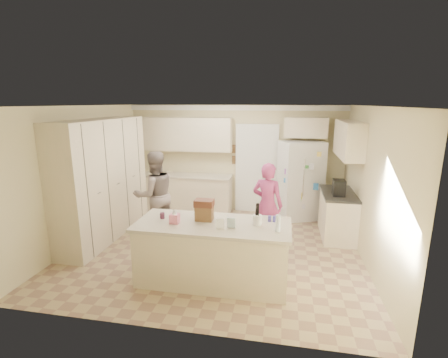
% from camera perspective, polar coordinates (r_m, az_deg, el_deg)
% --- Properties ---
extents(floor, '(5.20, 4.60, 0.02)m').
position_cam_1_polar(floor, '(6.21, -1.53, -12.09)').
color(floor, tan).
rests_on(floor, ground).
extents(ceiling, '(5.20, 4.60, 0.02)m').
position_cam_1_polar(ceiling, '(5.61, -1.70, 12.85)').
color(ceiling, white).
rests_on(ceiling, wall_back).
extents(wall_back, '(5.20, 0.02, 2.60)m').
position_cam_1_polar(wall_back, '(8.00, 1.87, 3.57)').
color(wall_back, beige).
rests_on(wall_back, ground).
extents(wall_front, '(5.20, 0.02, 2.60)m').
position_cam_1_polar(wall_front, '(3.65, -9.32, -8.68)').
color(wall_front, beige).
rests_on(wall_front, ground).
extents(wall_left, '(0.02, 4.60, 2.60)m').
position_cam_1_polar(wall_left, '(6.81, -23.63, 0.70)').
color(wall_left, beige).
rests_on(wall_left, ground).
extents(wall_right, '(0.02, 4.60, 2.60)m').
position_cam_1_polar(wall_right, '(5.83, 24.37, -1.35)').
color(wall_right, beige).
rests_on(wall_right, ground).
extents(crown_back, '(5.20, 0.08, 0.12)m').
position_cam_1_polar(crown_back, '(7.84, 1.88, 12.40)').
color(crown_back, white).
rests_on(crown_back, wall_back).
extents(pantry_bank, '(0.60, 2.60, 2.35)m').
position_cam_1_polar(pantry_bank, '(6.83, -20.45, -0.05)').
color(pantry_bank, beige).
rests_on(pantry_bank, floor).
extents(back_base_cab, '(2.20, 0.60, 0.88)m').
position_cam_1_polar(back_base_cab, '(8.15, -6.54, -2.54)').
color(back_base_cab, beige).
rests_on(back_base_cab, floor).
extents(back_countertop, '(2.24, 0.63, 0.04)m').
position_cam_1_polar(back_countertop, '(8.03, -6.65, 0.60)').
color(back_countertop, beige).
rests_on(back_countertop, back_base_cab).
extents(back_upper_cab, '(2.20, 0.35, 0.80)m').
position_cam_1_polar(back_upper_cab, '(8.00, -6.55, 7.82)').
color(back_upper_cab, beige).
rests_on(back_upper_cab, wall_back).
extents(doorway_opening, '(0.90, 0.06, 2.10)m').
position_cam_1_polar(doorway_opening, '(7.96, 5.74, 1.62)').
color(doorway_opening, black).
rests_on(doorway_opening, floor).
extents(doorway_casing, '(1.02, 0.03, 2.22)m').
position_cam_1_polar(doorway_casing, '(7.92, 5.72, 1.57)').
color(doorway_casing, white).
rests_on(doorway_casing, floor).
extents(wall_frame_upper, '(0.15, 0.02, 0.20)m').
position_cam_1_polar(wall_frame_upper, '(7.92, 1.98, 5.30)').
color(wall_frame_upper, brown).
rests_on(wall_frame_upper, wall_back).
extents(wall_frame_lower, '(0.15, 0.02, 0.20)m').
position_cam_1_polar(wall_frame_lower, '(7.96, 1.96, 3.37)').
color(wall_frame_lower, brown).
rests_on(wall_frame_lower, wall_back).
extents(refrigerator, '(1.09, 0.98, 1.80)m').
position_cam_1_polar(refrigerator, '(7.69, 13.25, -0.23)').
color(refrigerator, white).
rests_on(refrigerator, floor).
extents(fridge_seam, '(0.02, 0.02, 1.78)m').
position_cam_1_polar(fridge_seam, '(7.34, 13.36, -0.87)').
color(fridge_seam, gray).
rests_on(fridge_seam, refrigerator).
extents(fridge_dispenser, '(0.22, 0.03, 0.35)m').
position_cam_1_polar(fridge_dispenser, '(7.27, 11.74, 1.09)').
color(fridge_dispenser, black).
rests_on(fridge_dispenser, refrigerator).
extents(fridge_handle_l, '(0.02, 0.02, 0.85)m').
position_cam_1_polar(fridge_handle_l, '(7.29, 13.04, 0.26)').
color(fridge_handle_l, silver).
rests_on(fridge_handle_l, refrigerator).
extents(fridge_handle_r, '(0.02, 0.02, 0.85)m').
position_cam_1_polar(fridge_handle_r, '(7.30, 13.82, 0.22)').
color(fridge_handle_r, silver).
rests_on(fridge_handle_r, refrigerator).
extents(over_fridge_cab, '(0.95, 0.35, 0.45)m').
position_cam_1_polar(over_fridge_cab, '(7.64, 14.16, 8.76)').
color(over_fridge_cab, beige).
rests_on(over_fridge_cab, wall_back).
extents(right_base_cab, '(0.60, 1.20, 0.88)m').
position_cam_1_polar(right_base_cab, '(6.94, 19.29, -6.06)').
color(right_base_cab, beige).
rests_on(right_base_cab, floor).
extents(right_countertop, '(0.63, 1.24, 0.04)m').
position_cam_1_polar(right_countertop, '(6.81, 19.51, -2.40)').
color(right_countertop, '#2D2B28').
rests_on(right_countertop, right_base_cab).
extents(right_upper_cab, '(0.35, 1.50, 0.70)m').
position_cam_1_polar(right_upper_cab, '(6.84, 21.07, 6.52)').
color(right_upper_cab, beige).
rests_on(right_upper_cab, wall_right).
extents(coffee_maker, '(0.22, 0.28, 0.30)m').
position_cam_1_polar(coffee_maker, '(6.57, 19.53, -1.43)').
color(coffee_maker, black).
rests_on(coffee_maker, right_countertop).
extents(island_base, '(2.20, 0.90, 0.88)m').
position_cam_1_polar(island_base, '(5.01, -1.96, -12.93)').
color(island_base, beige).
rests_on(island_base, floor).
extents(island_top, '(2.28, 0.96, 0.05)m').
position_cam_1_polar(island_top, '(4.83, -2.00, -8.03)').
color(island_top, beige).
rests_on(island_top, island_base).
extents(utensil_crock, '(0.13, 0.13, 0.15)m').
position_cam_1_polar(utensil_crock, '(4.75, 5.86, -7.17)').
color(utensil_crock, white).
rests_on(utensil_crock, island_top).
extents(tissue_box, '(0.13, 0.13, 0.14)m').
position_cam_1_polar(tissue_box, '(4.85, -8.68, -6.89)').
color(tissue_box, pink).
rests_on(tissue_box, island_top).
extents(tissue_plume, '(0.08, 0.08, 0.08)m').
position_cam_1_polar(tissue_plume, '(4.81, -8.72, -5.66)').
color(tissue_plume, white).
rests_on(tissue_plume, tissue_box).
extents(dollhouse_body, '(0.26, 0.18, 0.22)m').
position_cam_1_polar(dollhouse_body, '(4.90, -3.48, -6.01)').
color(dollhouse_body, brown).
rests_on(dollhouse_body, island_top).
extents(dollhouse_roof, '(0.28, 0.20, 0.10)m').
position_cam_1_polar(dollhouse_roof, '(4.85, -3.51, -4.23)').
color(dollhouse_roof, '#592D1E').
rests_on(dollhouse_roof, dollhouse_body).
extents(jam_jar, '(0.07, 0.07, 0.09)m').
position_cam_1_polar(jam_jar, '(5.07, -10.80, -6.35)').
color(jam_jar, '#59263F').
rests_on(jam_jar, island_top).
extents(greeting_card_a, '(0.12, 0.06, 0.16)m').
position_cam_1_polar(greeting_card_a, '(4.58, -0.71, -7.83)').
color(greeting_card_a, white).
rests_on(greeting_card_a, island_top).
extents(greeting_card_b, '(0.12, 0.05, 0.16)m').
position_cam_1_polar(greeting_card_b, '(4.60, 1.27, -7.73)').
color(greeting_card_b, silver).
rests_on(greeting_card_b, island_top).
extents(water_bottle, '(0.07, 0.07, 0.24)m').
position_cam_1_polar(water_bottle, '(4.53, 9.48, -7.70)').
color(water_bottle, silver).
rests_on(water_bottle, island_top).
extents(shaker_salt, '(0.05, 0.05, 0.09)m').
position_cam_1_polar(shaker_salt, '(4.91, 8.02, -6.91)').
color(shaker_salt, '#3C379C').
rests_on(shaker_salt, island_top).
extents(shaker_pepper, '(0.05, 0.05, 0.09)m').
position_cam_1_polar(shaker_pepper, '(4.91, 8.84, -6.95)').
color(shaker_pepper, '#3C379C').
rests_on(shaker_pepper, island_top).
extents(teen_boy, '(1.07, 1.05, 1.74)m').
position_cam_1_polar(teen_boy, '(6.57, -12.03, -2.74)').
color(teen_boy, gray).
rests_on(teen_boy, floor).
extents(teen_girl, '(0.67, 0.53, 1.60)m').
position_cam_1_polar(teen_girl, '(6.10, 7.63, -4.52)').
color(teen_girl, '#B73D8D').
rests_on(teen_girl, floor).
extents(fridge_magnets, '(0.76, 0.02, 1.44)m').
position_cam_1_polar(fridge_magnets, '(7.34, 13.37, -0.89)').
color(fridge_magnets, tan).
rests_on(fridge_magnets, refrigerator).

